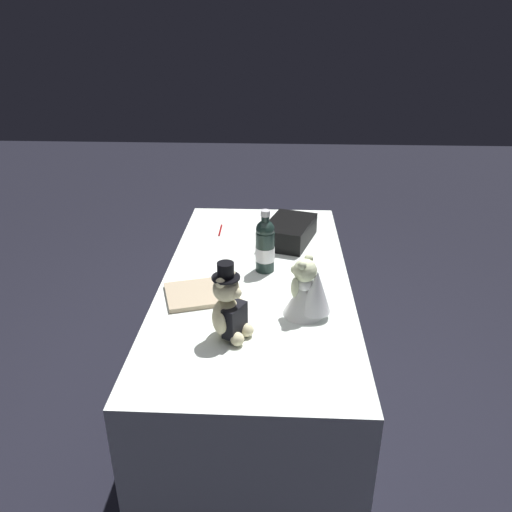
{
  "coord_description": "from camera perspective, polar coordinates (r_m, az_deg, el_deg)",
  "views": [
    {
      "loc": [
        -1.97,
        -0.09,
        1.82
      ],
      "look_at": [
        0.0,
        0.0,
        0.88
      ],
      "focal_mm": 35.57,
      "sensor_mm": 36.0,
      "label": 1
    }
  ],
  "objects": [
    {
      "name": "champagne_bottle",
      "position": [
        2.23,
        1.03,
        1.22
      ],
      "size": [
        0.09,
        0.09,
        0.29
      ],
      "color": "#1C2D28",
      "rests_on": "reception_table"
    },
    {
      "name": "teddy_bear_groom",
      "position": [
        1.77,
        -3.06,
        -6.0
      ],
      "size": [
        0.15,
        0.15,
        0.29
      ],
      "color": "beige",
      "rests_on": "reception_table"
    },
    {
      "name": "guestbook",
      "position": [
        2.09,
        -6.29,
        -4.21
      ],
      "size": [
        0.29,
        0.33,
        0.02
      ],
      "primitive_type": "cube",
      "rotation": [
        0.0,
        0.0,
        0.3
      ],
      "color": "tan",
      "rests_on": "reception_table"
    },
    {
      "name": "reception_table",
      "position": [
        2.43,
        0.0,
        -10.54
      ],
      "size": [
        1.71,
        0.81,
        0.78
      ],
      "primitive_type": "cube",
      "color": "white",
      "rests_on": "ground_plane"
    },
    {
      "name": "gift_case_black",
      "position": [
        2.56,
        3.75,
        2.77
      ],
      "size": [
        0.38,
        0.3,
        0.11
      ],
      "color": "black",
      "rests_on": "reception_table"
    },
    {
      "name": "ground_plane",
      "position": [
        2.68,
        0.0,
        -17.35
      ],
      "size": [
        12.0,
        12.0,
        0.0
      ],
      "primitive_type": "plane",
      "color": "black"
    },
    {
      "name": "signing_pen",
      "position": [
        2.71,
        -4.02,
        2.96
      ],
      "size": [
        0.15,
        0.01,
        0.01
      ],
      "color": "maroon",
      "rests_on": "reception_table"
    },
    {
      "name": "teddy_bear_bride",
      "position": [
        1.91,
        5.85,
        -3.95
      ],
      "size": [
        0.18,
        0.2,
        0.24
      ],
      "color": "white",
      "rests_on": "reception_table"
    }
  ]
}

